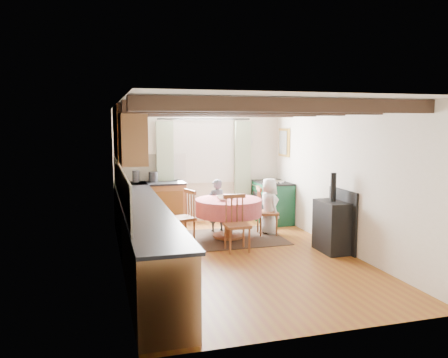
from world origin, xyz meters
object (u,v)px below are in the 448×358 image
object	(u,v)px
chair_near	(237,223)
cup	(232,197)
cast_iron_stove	(332,213)
child_far	(216,205)
chair_left	(182,216)
dining_table	(229,219)
chair_right	(267,211)
child_right	(269,206)
aga_range	(273,202)

from	to	relation	value
chair_near	cup	xyz separation A→B (m)	(0.15, 0.81, 0.31)
cast_iron_stove	child_far	world-z (taller)	cast_iron_stove
chair_near	chair_left	bearing A→B (deg)	134.87
dining_table	chair_left	world-z (taller)	chair_left
dining_table	chair_right	distance (m)	0.79
child_right	child_far	bearing A→B (deg)	57.70
child_far	cast_iron_stove	bearing A→B (deg)	116.76
chair_left	aga_range	size ratio (longest dim) A/B	0.97
chair_left	aga_range	xyz separation A→B (m)	(2.16, 1.07, -0.02)
child_far	cup	world-z (taller)	child_far
chair_left	cup	size ratio (longest dim) A/B	9.17
aga_range	child_far	distance (m)	1.44
cup	child_far	bearing A→B (deg)	102.61
cast_iron_stove	child_right	world-z (taller)	cast_iron_stove
aga_range	chair_left	bearing A→B (deg)	-153.62
chair_left	child_far	distance (m)	1.01
dining_table	chair_right	size ratio (longest dim) A/B	1.31
aga_range	child_right	xyz separation A→B (m)	(-0.45, -0.92, 0.09)
aga_range	chair_right	bearing A→B (deg)	-117.22
dining_table	cup	xyz separation A→B (m)	(0.06, -0.01, 0.41)
child_far	chair_near	bearing A→B (deg)	77.63
chair_near	chair_left	distance (m)	1.11
chair_right	child_far	distance (m)	1.01
child_right	aga_range	bearing A→B (deg)	-31.30
chair_left	cup	xyz separation A→B (m)	(0.93, 0.02, 0.31)
chair_near	chair_right	size ratio (longest dim) A/B	1.01
cast_iron_stove	child_right	size ratio (longest dim) A/B	1.22
cup	aga_range	bearing A→B (deg)	40.58
chair_right	chair_near	bearing A→B (deg)	145.51
chair_left	child_right	xyz separation A→B (m)	(1.71, 0.15, 0.07)
chair_near	aga_range	distance (m)	2.32
aga_range	cast_iron_stove	distance (m)	2.34
chair_near	child_far	xyz separation A→B (m)	(0.02, 1.41, 0.05)
chair_near	child_far	bearing A→B (deg)	89.80
cup	chair_near	bearing A→B (deg)	-100.71
chair_near	chair_left	size ratio (longest dim) A/B	1.00
aga_range	child_right	distance (m)	1.03
dining_table	cup	distance (m)	0.42
dining_table	cup	size ratio (longest dim) A/B	11.89
dining_table	chair_near	bearing A→B (deg)	-96.54
cast_iron_stove	child_right	bearing A→B (deg)	111.67
child_far	chair_left	bearing A→B (deg)	26.07
chair_near	chair_left	world-z (taller)	chair_left
chair_left	child_far	world-z (taller)	child_far
cup	cast_iron_stove	bearing A→B (deg)	-43.47
chair_near	dining_table	bearing A→B (deg)	84.09
child_far	child_right	bearing A→B (deg)	141.60
cup	child_right	bearing A→B (deg)	9.52
dining_table	cast_iron_stove	size ratio (longest dim) A/B	0.93
dining_table	chair_left	bearing A→B (deg)	-178.11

